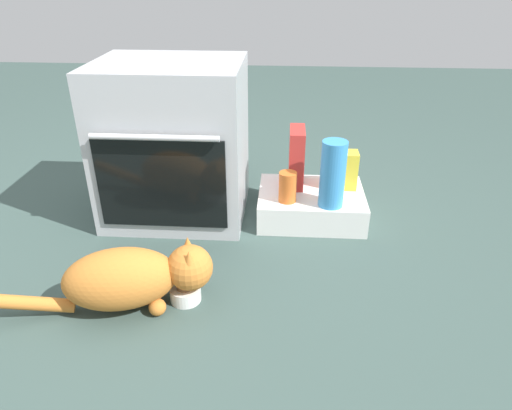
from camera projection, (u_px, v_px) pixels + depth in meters
ground at (148, 264)px, 1.89m from camera, size 8.00×8.00×0.00m
oven at (174, 142)px, 2.12m from camera, size 0.65×0.58×0.72m
pantry_cabinet at (311, 204)px, 2.21m from camera, size 0.49×0.39×0.13m
food_bowl at (185, 293)px, 1.68m from camera, size 0.11×0.11×0.08m
cat at (132, 277)px, 1.61m from camera, size 0.80×0.31×0.24m
cereal_box at (297, 157)px, 2.18m from camera, size 0.07×0.18×0.28m
sauce_jar at (288, 187)px, 2.06m from camera, size 0.08×0.08×0.14m
water_bottle at (333, 174)px, 1.99m from camera, size 0.11×0.11×0.30m
snack_bag at (344, 170)px, 2.18m from camera, size 0.12×0.09×0.18m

